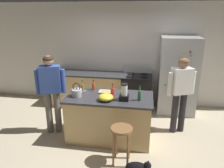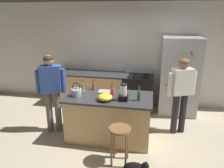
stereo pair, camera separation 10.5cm
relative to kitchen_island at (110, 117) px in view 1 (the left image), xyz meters
name	(u,v)px [view 1 (the left image)]	position (x,y,z in m)	size (l,w,h in m)	color
ground_plane	(110,137)	(0.00, 0.00, -0.45)	(14.00, 14.00, 0.00)	beige
back_wall	(122,55)	(0.00, 1.95, 0.90)	(8.00, 0.10, 2.70)	silver
kitchen_island	(110,117)	(0.00, 0.00, 0.00)	(1.65, 0.87, 0.90)	tan
back_counter_run	(91,89)	(-0.80, 1.55, 0.00)	(2.00, 0.64, 0.90)	tan
refrigerator	(178,76)	(1.44, 1.50, 0.49)	(0.90, 0.73, 1.89)	#B7BABF
stove_range	(137,92)	(0.45, 1.52, 0.01)	(0.76, 0.65, 1.08)	black
person_by_island_left	(51,87)	(-1.20, 0.04, 0.55)	(0.59, 0.32, 1.64)	#66605B
person_by_sink_right	(181,89)	(1.38, 0.48, 0.51)	(0.58, 0.36, 1.59)	#26262B
bar_stool	(122,136)	(0.33, -0.71, 0.06)	(0.36, 0.36, 0.66)	brown
cat	(138,168)	(0.62, -0.94, -0.35)	(0.52, 0.18, 0.26)	black
blender_appliance	(124,93)	(0.30, -0.14, 0.58)	(0.17, 0.17, 0.31)	black
bottle_olive_oil	(140,95)	(0.57, -0.10, 0.55)	(0.07, 0.07, 0.28)	#2D6638
bottle_cooking_sauce	(94,86)	(-0.39, 0.31, 0.53)	(0.06, 0.06, 0.22)	#B24C26
bottle_vinegar	(82,88)	(-0.58, 0.16, 0.53)	(0.06, 0.06, 0.24)	olive
bottle_soda	(112,92)	(0.06, 0.00, 0.54)	(0.07, 0.07, 0.26)	red
mixing_bowl	(106,97)	(-0.03, -0.21, 0.51)	(0.28, 0.28, 0.12)	yellow
tea_kettle	(77,92)	(-0.61, -0.10, 0.53)	(0.28, 0.20, 0.27)	#B7BABF
cutting_board	(106,92)	(-0.10, 0.21, 0.46)	(0.30, 0.20, 0.02)	tan
chef_knife	(107,91)	(-0.08, 0.21, 0.47)	(0.22, 0.03, 0.01)	#B7BABF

